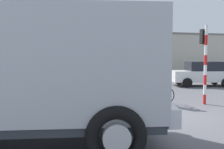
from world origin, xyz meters
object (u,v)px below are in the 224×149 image
cyclist (155,83)px  car_white_mid (202,74)px  car_red_near (115,76)px  traffic_light_pole (205,53)px  truck_foreground (38,70)px

cyclist → car_white_mid: size_ratio=0.40×
car_red_near → car_white_mid: bearing=3.6°
cyclist → traffic_light_pole: traffic_light_pole is taller
cyclist → car_red_near: bearing=94.1°
cyclist → car_red_near: (-0.34, 4.73, -0.05)m
car_white_mid → truck_foreground: bearing=-139.3°
truck_foreground → traffic_light_pole: (6.45, 3.26, 0.40)m
car_red_near → car_white_mid: size_ratio=0.96×
truck_foreground → cyclist: size_ratio=3.33×
car_white_mid → traffic_light_pole: bearing=-124.3°
car_red_near → cyclist: bearing=-85.9°
truck_foreground → car_white_mid: bearing=40.7°
cyclist → traffic_light_pole: (1.98, -0.41, 1.20)m
truck_foreground → cyclist: (4.47, 3.66, -0.80)m
truck_foreground → cyclist: 5.83m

